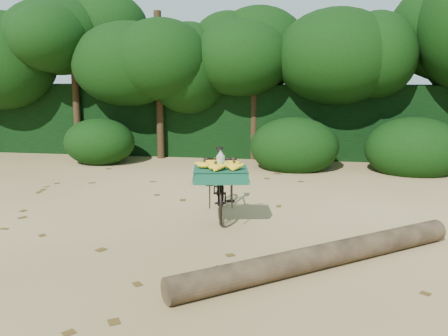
# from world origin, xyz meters

# --- Properties ---
(ground) EXTENTS (80.00, 80.00, 0.00)m
(ground) POSITION_xyz_m (0.00, 0.00, 0.00)
(ground) COLOR tan
(ground) RESTS_ON ground
(vendor_bicycle) EXTENTS (0.88, 1.78, 0.98)m
(vendor_bicycle) POSITION_xyz_m (0.49, 0.55, 0.50)
(vendor_bicycle) COLOR black
(vendor_bicycle) RESTS_ON ground
(fallen_log) EXTENTS (3.02, 2.41, 0.26)m
(fallen_log) POSITION_xyz_m (1.90, -1.17, 0.13)
(fallen_log) COLOR brown
(fallen_log) RESTS_ON ground
(hedge_backdrop) EXTENTS (26.00, 1.80, 1.80)m
(hedge_backdrop) POSITION_xyz_m (0.00, 6.30, 0.90)
(hedge_backdrop) COLOR black
(hedge_backdrop) RESTS_ON ground
(tree_row) EXTENTS (14.50, 2.00, 4.00)m
(tree_row) POSITION_xyz_m (-0.65, 5.50, 2.00)
(tree_row) COLOR black
(tree_row) RESTS_ON ground
(bush_clumps) EXTENTS (8.80, 1.70, 0.90)m
(bush_clumps) POSITION_xyz_m (0.50, 4.30, 0.45)
(bush_clumps) COLOR black
(bush_clumps) RESTS_ON ground
(leaf_litter) EXTENTS (7.00, 7.30, 0.01)m
(leaf_litter) POSITION_xyz_m (0.00, 0.65, 0.01)
(leaf_litter) COLOR #4E3814
(leaf_litter) RESTS_ON ground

